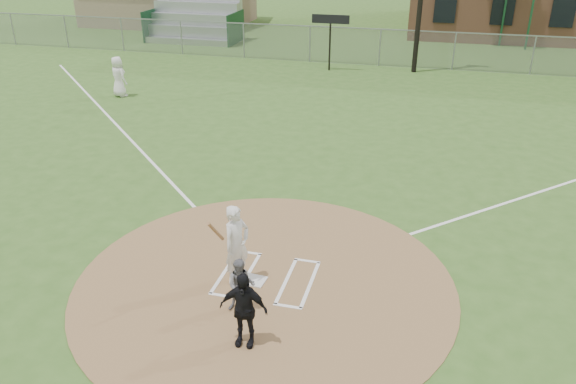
% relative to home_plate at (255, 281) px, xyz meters
% --- Properties ---
extents(ground, '(140.00, 140.00, 0.00)m').
position_rel_home_plate_xyz_m(ground, '(0.21, 0.05, -0.03)').
color(ground, '#345A1F').
rests_on(ground, ground).
extents(dirt_circle, '(8.40, 8.40, 0.02)m').
position_rel_home_plate_xyz_m(dirt_circle, '(0.21, 0.05, -0.02)').
color(dirt_circle, olive).
rests_on(dirt_circle, ground).
extents(home_plate, '(0.48, 0.48, 0.03)m').
position_rel_home_plate_xyz_m(home_plate, '(0.00, 0.00, 0.00)').
color(home_plate, silver).
rests_on(home_plate, dirt_circle).
extents(foul_line_third, '(17.04, 17.04, 0.01)m').
position_rel_home_plate_xyz_m(foul_line_third, '(-8.79, 9.05, -0.03)').
color(foul_line_third, white).
rests_on(foul_line_third, ground).
extents(catcher, '(0.67, 0.58, 1.18)m').
position_rel_home_plate_xyz_m(catcher, '(0.05, -1.03, 0.57)').
color(catcher, slate).
rests_on(catcher, dirt_circle).
extents(umpire, '(0.93, 0.43, 1.55)m').
position_rel_home_plate_xyz_m(umpire, '(0.43, -1.98, 0.76)').
color(umpire, black).
rests_on(umpire, dirt_circle).
extents(ondeck_player, '(1.06, 0.91, 1.82)m').
position_rel_home_plate_xyz_m(ondeck_player, '(-10.64, 12.70, 0.88)').
color(ondeck_player, white).
rests_on(ondeck_player, ground).
extents(batters_boxes, '(2.08, 1.88, 0.01)m').
position_rel_home_plate_xyz_m(batters_boxes, '(0.21, 0.20, -0.01)').
color(batters_boxes, white).
rests_on(batters_boxes, dirt_circle).
extents(batter_at_plate, '(0.72, 1.10, 1.84)m').
position_rel_home_plate_xyz_m(batter_at_plate, '(-0.37, -0.07, 0.91)').
color(batter_at_plate, silver).
rests_on(batter_at_plate, dirt_circle).
extents(outfield_fence, '(56.08, 0.08, 2.03)m').
position_rel_home_plate_xyz_m(outfield_fence, '(0.21, 22.05, 0.98)').
color(outfield_fence, slate).
rests_on(outfield_fence, ground).
extents(bleachers, '(6.08, 3.20, 3.20)m').
position_rel_home_plate_xyz_m(bleachers, '(-12.79, 26.25, 1.55)').
color(bleachers, '#B7BABF').
rests_on(bleachers, ground).
extents(scoreboard_sign, '(2.00, 0.10, 2.93)m').
position_rel_home_plate_xyz_m(scoreboard_sign, '(-2.29, 20.25, 2.35)').
color(scoreboard_sign, black).
rests_on(scoreboard_sign, ground).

